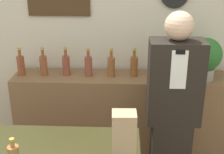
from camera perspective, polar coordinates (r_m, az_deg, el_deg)
back_wall at (r=3.27m, az=-1.51°, el=8.33°), size 5.20×0.09×2.70m
back_shelf at (r=3.33m, az=1.64°, el=-7.58°), size 2.18×0.41×0.96m
shopkeeper at (r=2.68m, az=10.97°, el=-6.63°), size 0.43×0.27×1.71m
potted_plant at (r=3.11m, az=16.63°, el=3.55°), size 0.32×0.32×0.41m
paper_bag at (r=1.84m, az=2.19°, el=-10.99°), size 0.14×0.12×0.32m
counter_bottle_2 at (r=1.96m, az=-17.54°, el=-13.30°), size 0.07×0.07×0.17m
shelf_bottle_0 at (r=3.25m, az=-16.33°, el=2.15°), size 0.08×0.08×0.29m
shelf_bottle_1 at (r=3.20m, az=-12.41°, el=2.20°), size 0.08×0.08×0.29m
shelf_bottle_2 at (r=3.16m, az=-8.39°, el=2.23°), size 0.08×0.08×0.29m
shelf_bottle_3 at (r=3.11m, az=-4.33°, el=2.10°), size 0.08×0.08×0.29m
shelf_bottle_4 at (r=3.08m, az=-0.16°, el=2.01°), size 0.08×0.08×0.29m
shelf_bottle_5 at (r=3.10m, az=4.04°, el=2.08°), size 0.08×0.08×0.29m
shelf_bottle_6 at (r=3.12m, az=8.20°, el=2.03°), size 0.08×0.08×0.29m
shelf_bottle_7 at (r=3.14m, az=12.35°, el=1.84°), size 0.08×0.08×0.29m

